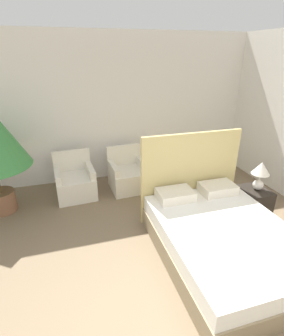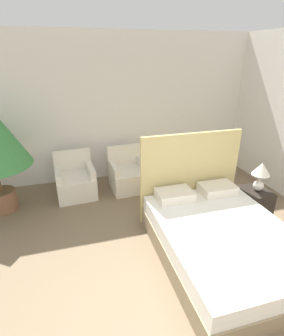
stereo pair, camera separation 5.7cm
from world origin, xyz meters
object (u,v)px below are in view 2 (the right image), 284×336
bed (220,236)px  table_lamp (261,173)px  nightstand (254,202)px  armchair_near_window_left (76,183)px  armchair_near_window_right (129,176)px

bed → table_lamp: (1.09, 0.70, 0.47)m
nightstand → table_lamp: (0.02, -0.00, 0.54)m
bed → armchair_near_window_left: bearing=128.8°
armchair_near_window_right → table_lamp: 2.39m
armchair_near_window_left → armchair_near_window_right: bearing=-3.5°
bed → nightstand: 1.28m
bed → table_lamp: bed is taller
bed → nightstand: size_ratio=4.39×
armchair_near_window_left → armchair_near_window_right: (1.02, 0.00, 0.00)m
nightstand → table_lamp: size_ratio=1.03×
armchair_near_window_left → bed: bearing=-54.7°
table_lamp → armchair_near_window_right: bearing=140.9°
armchair_near_window_left → armchair_near_window_right: size_ratio=1.00×
bed → table_lamp: size_ratio=4.54×
table_lamp → armchair_near_window_left: bearing=152.6°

